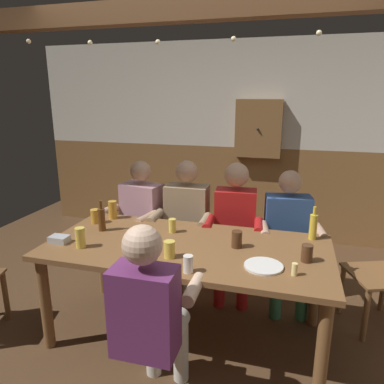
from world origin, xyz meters
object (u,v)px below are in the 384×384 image
(table_candle, at_px, (295,269))
(bottle_1, at_px, (102,219))
(pint_glass_6, at_px, (136,251))
(wall_dart_cabinet, at_px, (258,129))
(dining_table, at_px, (187,256))
(plate_0, at_px, (264,266))
(pint_glass_0, at_px, (172,226))
(person_1, at_px, (185,220))
(person_3, at_px, (288,233))
(pint_glass_8, at_px, (237,239))
(pint_glass_2, at_px, (80,238))
(pint_glass_1, at_px, (169,249))
(person_4, at_px, (150,311))
(condiment_caddy, at_px, (59,239))
(person_0, at_px, (138,218))
(person_2, at_px, (235,224))
(pint_glass_4, at_px, (307,253))
(bottle_0, at_px, (313,226))
(pint_glass_3, at_px, (113,210))
(pint_glass_7, at_px, (188,264))
(pint_glass_5, at_px, (95,216))

(table_candle, xyz_separation_m, bottle_1, (-1.51, 0.35, 0.06))
(pint_glass_6, xyz_separation_m, wall_dart_cabinet, (0.53, 2.48, 0.60))
(dining_table, height_order, table_candle, table_candle)
(plate_0, height_order, wall_dart_cabinet, wall_dart_cabinet)
(pint_glass_0, bearing_deg, table_candle, -26.49)
(person_1, relative_size, person_3, 1.03)
(pint_glass_8, relative_size, wall_dart_cabinet, 0.18)
(pint_glass_2, bearing_deg, plate_0, 1.98)
(pint_glass_1, bearing_deg, person_3, 50.90)
(person_3, xyz_separation_m, table_candle, (0.05, -0.97, 0.14))
(person_4, relative_size, condiment_caddy, 8.59)
(person_0, xyz_separation_m, pint_glass_2, (-0.01, -0.96, 0.17))
(person_2, distance_m, pint_glass_1, 1.01)
(person_3, height_order, pint_glass_0, person_3)
(condiment_caddy, distance_m, pint_glass_0, 0.86)
(pint_glass_4, bearing_deg, person_2, 128.20)
(bottle_0, xyz_separation_m, bottle_1, (-1.64, -0.28, -0.01))
(person_3, xyz_separation_m, pint_glass_3, (-1.52, -0.33, 0.18))
(pint_glass_3, xyz_separation_m, pint_glass_4, (1.65, -0.43, -0.02))
(person_1, height_order, bottle_1, person_1)
(bottle_0, distance_m, wall_dart_cabinet, 1.96)
(bottle_0, relative_size, bottle_1, 1.02)
(pint_glass_1, distance_m, pint_glass_4, 0.92)
(dining_table, xyz_separation_m, pint_glass_4, (0.84, -0.04, 0.15))
(plate_0, height_order, pint_glass_6, pint_glass_6)
(bottle_1, bearing_deg, dining_table, -7.21)
(person_3, relative_size, person_4, 1.00)
(table_candle, bearing_deg, pint_glass_6, -175.57)
(bottle_0, relative_size, pint_glass_1, 2.20)
(condiment_caddy, xyz_separation_m, pint_glass_7, (1.06, -0.19, 0.03))
(condiment_caddy, xyz_separation_m, pint_glass_2, (0.21, -0.04, 0.05))
(person_1, distance_m, pint_glass_4, 1.32)
(person_0, height_order, person_1, person_1)
(pint_glass_6, distance_m, pint_glass_7, 0.38)
(pint_glass_5, xyz_separation_m, pint_glass_8, (1.25, -0.18, 0.00))
(plate_0, xyz_separation_m, pint_glass_7, (-0.45, -0.20, 0.05))
(pint_glass_3, xyz_separation_m, pint_glass_6, (0.55, -0.73, -0.01))
(table_candle, distance_m, pint_glass_1, 0.82)
(person_1, xyz_separation_m, plate_0, (0.81, -0.92, 0.09))
(condiment_caddy, height_order, pint_glass_3, pint_glass_3)
(pint_glass_3, bearing_deg, pint_glass_5, -120.67)
(pint_glass_2, bearing_deg, pint_glass_1, 1.41)
(table_candle, bearing_deg, pint_glass_3, 157.58)
(dining_table, height_order, pint_glass_1, pint_glass_1)
(dining_table, xyz_separation_m, pint_glass_5, (-0.89, 0.24, 0.15))
(condiment_caddy, bearing_deg, bottle_0, 17.70)
(pint_glass_2, relative_size, pint_glass_5, 1.24)
(bottle_1, height_order, pint_glass_2, bottle_1)
(person_2, xyz_separation_m, person_4, (-0.24, -1.44, -0.03))
(person_0, xyz_separation_m, person_3, (1.43, 0.00, -0.01))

